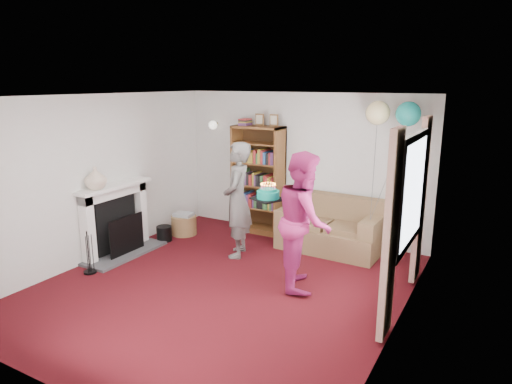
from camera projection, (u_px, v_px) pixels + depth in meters
The scene contains 16 objects.
ground at pixel (223, 286), 6.13m from camera, with size 5.00×5.00×0.00m, color #33070E.
wall_back at pixel (301, 165), 7.95m from camera, with size 4.50×0.02×2.50m, color silver.
wall_left at pixel (97, 178), 6.91m from camera, with size 0.02×5.00×2.50m, color silver.
wall_right at pixel (402, 222), 4.75m from camera, with size 0.02×5.00×2.50m, color silver.
ceiling at pixel (219, 96), 5.53m from camera, with size 4.50×5.00×0.01m, color white.
fireplace at pixel (118, 223), 7.16m from camera, with size 0.55×1.80×1.12m.
window_bay at pixel (408, 212), 5.29m from camera, with size 0.14×2.02×2.20m.
wall_sconce at pixel (213, 125), 8.52m from camera, with size 0.16×0.23×0.16m.
bookcase at pixel (259, 180), 8.20m from camera, with size 0.91×0.42×2.13m.
sofa at pixel (332, 229), 7.43m from camera, with size 1.62×0.86×0.86m.
wicker_basket at pixel (184, 224), 8.16m from camera, with size 0.45×0.45×0.40m.
person_striped at pixel (237, 200), 7.02m from camera, with size 0.65×0.43×1.79m, color black.
person_magenta at pixel (304, 220), 5.95m from camera, with size 0.88×0.69×1.82m, color #A92162.
birthday_cake at pixel (268, 195), 6.13m from camera, with size 0.37×0.37×0.22m.
balloons at pixel (393, 113), 6.65m from camera, with size 0.80×0.54×1.75m.
mantel_vase at pixel (96, 178), 6.71m from camera, with size 0.32×0.32×0.33m, color beige.
Camera 1 is at (3.17, -4.70, 2.68)m, focal length 32.00 mm.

